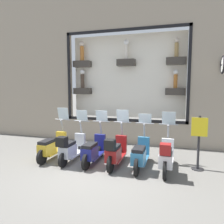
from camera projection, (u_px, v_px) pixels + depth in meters
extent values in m
plane|color=#66635E|center=(95.00, 173.00, 6.24)|extent=(120.00, 120.00, 0.00)
cube|color=gray|center=(125.00, 132.00, 9.60)|extent=(0.40, 5.26, 0.98)
cube|color=black|center=(124.00, 30.00, 8.91)|extent=(0.04, 5.26, 0.12)
cube|color=black|center=(124.00, 120.00, 9.34)|extent=(0.04, 5.26, 0.12)
cube|color=black|center=(189.00, 75.00, 8.37)|extent=(0.04, 0.12, 3.86)
cube|color=black|center=(69.00, 77.00, 9.88)|extent=(0.04, 0.12, 3.86)
cube|color=white|center=(127.00, 76.00, 9.66)|extent=(0.04, 5.02, 3.62)
cube|color=#38332D|center=(176.00, 61.00, 8.77)|extent=(0.36, 0.78, 0.28)
cylinder|color=#9E7F4C|center=(177.00, 50.00, 8.73)|extent=(0.16, 0.16, 0.57)
sphere|color=beige|center=(177.00, 40.00, 8.68)|extent=(0.20, 0.20, 0.20)
cube|color=#38332D|center=(126.00, 63.00, 9.38)|extent=(0.36, 0.78, 0.28)
cylinder|color=silver|center=(126.00, 52.00, 9.33)|extent=(0.17, 0.17, 0.60)
sphere|color=white|center=(126.00, 42.00, 9.28)|extent=(0.22, 0.22, 0.22)
cube|color=#38332D|center=(82.00, 64.00, 9.99)|extent=(0.36, 0.78, 0.28)
cylinder|color=#B26B2D|center=(82.00, 54.00, 9.94)|extent=(0.18, 0.18, 0.65)
sphere|color=beige|center=(82.00, 44.00, 9.89)|extent=(0.23, 0.23, 0.23)
cube|color=#38332D|center=(175.00, 92.00, 8.92)|extent=(0.36, 0.78, 0.28)
cylinder|color=#B26B2D|center=(175.00, 81.00, 8.87)|extent=(0.15, 0.15, 0.55)
sphere|color=white|center=(176.00, 72.00, 8.82)|extent=(0.20, 0.20, 0.20)
cube|color=#38332D|center=(83.00, 91.00, 10.13)|extent=(0.36, 0.78, 0.28)
cylinder|color=#47382D|center=(82.00, 81.00, 10.08)|extent=(0.17, 0.17, 0.63)
sphere|color=white|center=(82.00, 72.00, 10.03)|extent=(0.23, 0.23, 0.23)
cylinder|color=black|center=(222.00, 65.00, 7.86)|extent=(0.35, 0.05, 0.05)
torus|color=black|center=(223.00, 65.00, 7.69)|extent=(0.65, 0.07, 0.65)
cylinder|color=white|center=(223.00, 65.00, 7.69)|extent=(0.54, 0.03, 0.54)
cylinder|color=black|center=(167.00, 155.00, 7.01)|extent=(0.50, 0.09, 0.50)
cylinder|color=black|center=(165.00, 170.00, 5.78)|extent=(0.50, 0.09, 0.50)
cube|color=silver|center=(166.00, 162.00, 6.40)|extent=(1.02, 0.38, 0.06)
cube|color=silver|center=(166.00, 160.00, 6.02)|extent=(0.61, 0.35, 0.36)
cube|color=black|center=(166.00, 152.00, 6.00)|extent=(0.58, 0.31, 0.10)
cube|color=silver|center=(168.00, 147.00, 6.88)|extent=(0.12, 0.37, 0.56)
cylinder|color=gray|center=(168.00, 132.00, 6.89)|extent=(0.20, 0.06, 0.45)
cylinder|color=gray|center=(168.00, 124.00, 6.93)|extent=(0.04, 0.61, 0.04)
cube|color=silver|center=(169.00, 118.00, 6.95)|extent=(0.10, 0.42, 0.40)
cube|color=maroon|center=(165.00, 149.00, 5.67)|extent=(0.28, 0.28, 0.28)
cylinder|color=black|center=(144.00, 153.00, 7.24)|extent=(0.50, 0.09, 0.50)
cylinder|color=black|center=(137.00, 167.00, 6.01)|extent=(0.50, 0.09, 0.50)
cube|color=teal|center=(141.00, 160.00, 6.62)|extent=(1.02, 0.38, 0.06)
cube|color=teal|center=(139.00, 157.00, 6.24)|extent=(0.61, 0.35, 0.36)
cube|color=black|center=(139.00, 149.00, 6.22)|extent=(0.58, 0.31, 0.10)
cube|color=teal|center=(144.00, 145.00, 7.10)|extent=(0.12, 0.37, 0.56)
cylinder|color=gray|center=(144.00, 130.00, 7.11)|extent=(0.20, 0.06, 0.45)
cylinder|color=gray|center=(145.00, 123.00, 7.15)|extent=(0.04, 0.60, 0.04)
cube|color=silver|center=(145.00, 118.00, 7.17)|extent=(0.08, 0.42, 0.31)
cylinder|color=black|center=(122.00, 151.00, 7.46)|extent=(0.51, 0.09, 0.51)
cylinder|color=black|center=(111.00, 164.00, 6.23)|extent=(0.51, 0.09, 0.51)
cube|color=maroon|center=(117.00, 158.00, 6.85)|extent=(1.02, 0.39, 0.06)
cube|color=maroon|center=(113.00, 155.00, 6.47)|extent=(0.61, 0.35, 0.36)
cube|color=black|center=(113.00, 147.00, 6.44)|extent=(0.58, 0.31, 0.10)
cube|color=maroon|center=(121.00, 144.00, 7.33)|extent=(0.12, 0.37, 0.56)
cylinder|color=gray|center=(122.00, 129.00, 7.34)|extent=(0.20, 0.06, 0.45)
cylinder|color=gray|center=(122.00, 122.00, 7.38)|extent=(0.04, 0.60, 0.04)
cube|color=silver|center=(123.00, 116.00, 7.39)|extent=(0.10, 0.42, 0.42)
cube|color=black|center=(110.00, 144.00, 6.11)|extent=(0.28, 0.28, 0.28)
cylinder|color=black|center=(101.00, 150.00, 7.69)|extent=(0.49, 0.09, 0.49)
cylinder|color=black|center=(86.00, 162.00, 6.45)|extent=(0.49, 0.09, 0.49)
cube|color=navy|center=(94.00, 156.00, 7.07)|extent=(1.02, 0.39, 0.06)
cube|color=navy|center=(90.00, 153.00, 6.69)|extent=(0.61, 0.35, 0.36)
cube|color=black|center=(90.00, 145.00, 6.66)|extent=(0.58, 0.31, 0.10)
cube|color=navy|center=(100.00, 142.00, 7.55)|extent=(0.12, 0.37, 0.56)
cylinder|color=gray|center=(101.00, 128.00, 7.56)|extent=(0.20, 0.06, 0.45)
cylinder|color=gray|center=(101.00, 121.00, 7.60)|extent=(0.04, 0.60, 0.04)
cube|color=silver|center=(102.00, 116.00, 7.62)|extent=(0.10, 0.42, 0.38)
cylinder|color=black|center=(82.00, 148.00, 7.93)|extent=(0.45, 0.09, 0.45)
cylinder|color=black|center=(63.00, 160.00, 6.66)|extent=(0.45, 0.09, 0.45)
cube|color=#B7BCC6|center=(73.00, 154.00, 7.29)|extent=(1.02, 0.38, 0.06)
cube|color=#B7BCC6|center=(68.00, 151.00, 6.91)|extent=(0.61, 0.35, 0.36)
cube|color=black|center=(67.00, 144.00, 6.89)|extent=(0.58, 0.31, 0.10)
cube|color=#B7BCC6|center=(80.00, 141.00, 7.77)|extent=(0.12, 0.37, 0.56)
cylinder|color=gray|center=(81.00, 127.00, 7.78)|extent=(0.20, 0.06, 0.45)
cylinder|color=gray|center=(81.00, 121.00, 7.82)|extent=(0.04, 0.60, 0.04)
cube|color=silver|center=(82.00, 115.00, 7.84)|extent=(0.10, 0.42, 0.38)
cube|color=black|center=(62.00, 142.00, 6.55)|extent=(0.28, 0.28, 0.28)
cylinder|color=black|center=(63.00, 146.00, 8.14)|extent=(0.48, 0.09, 0.48)
cylinder|color=black|center=(42.00, 157.00, 6.89)|extent=(0.48, 0.09, 0.48)
cube|color=gold|center=(53.00, 152.00, 7.51)|extent=(1.02, 0.38, 0.06)
cube|color=gold|center=(47.00, 149.00, 7.13)|extent=(0.61, 0.35, 0.36)
cube|color=black|center=(47.00, 142.00, 7.11)|extent=(0.58, 0.31, 0.10)
cube|color=gold|center=(61.00, 139.00, 7.99)|extent=(0.12, 0.37, 0.56)
cylinder|color=gray|center=(62.00, 126.00, 8.00)|extent=(0.20, 0.06, 0.45)
cylinder|color=gray|center=(63.00, 120.00, 8.05)|extent=(0.04, 0.61, 0.04)
cube|color=silver|center=(63.00, 113.00, 8.06)|extent=(0.11, 0.42, 0.44)
cylinder|color=#232326|center=(197.00, 169.00, 6.51)|extent=(0.36, 0.36, 0.02)
cylinder|color=#232326|center=(199.00, 143.00, 6.42)|extent=(0.07, 0.07, 1.61)
cube|color=yellow|center=(199.00, 127.00, 6.35)|extent=(0.03, 0.45, 0.55)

